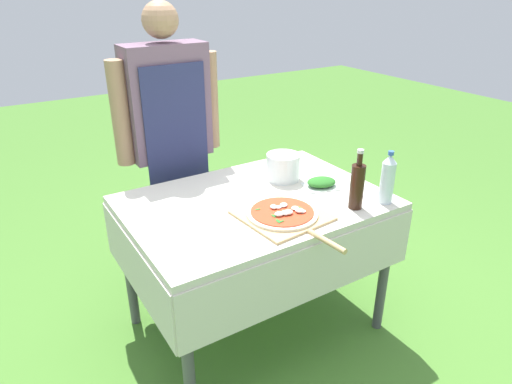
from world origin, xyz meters
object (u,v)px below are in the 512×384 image
object	(u,v)px
prep_table	(255,217)
oil_bottle	(357,185)
pizza_on_peel	(284,215)
mixing_tub	(283,167)
herb_container	(321,183)
water_bottle	(388,179)
person_cook	(170,130)

from	to	relation	value
prep_table	oil_bottle	distance (m)	0.52
pizza_on_peel	mixing_tub	xyz separation A→B (m)	(0.25, 0.36, 0.06)
herb_container	prep_table	bearing A→B (deg)	171.50
water_bottle	oil_bottle	bearing A→B (deg)	167.77
mixing_tub	prep_table	bearing A→B (deg)	-152.42
person_cook	oil_bottle	bearing A→B (deg)	116.76
herb_container	mixing_tub	world-z (taller)	mixing_tub
herb_container	mixing_tub	xyz separation A→B (m)	(-0.11, 0.19, 0.05)
person_cook	pizza_on_peel	xyz separation A→B (m)	(0.17, -0.87, -0.19)
person_cook	water_bottle	distance (m)	1.21
prep_table	pizza_on_peel	xyz separation A→B (m)	(0.01, -0.22, 0.11)
pizza_on_peel	prep_table	bearing A→B (deg)	87.51
prep_table	person_cook	bearing A→B (deg)	103.52
prep_table	mixing_tub	size ratio (longest dim) A/B	7.01
person_cook	oil_bottle	world-z (taller)	person_cook
prep_table	pizza_on_peel	size ratio (longest dim) A/B	2.19
person_cook	herb_container	size ratio (longest dim) A/B	7.97
pizza_on_peel	herb_container	size ratio (longest dim) A/B	2.76
water_bottle	person_cook	bearing A→B (deg)	123.54
person_cook	herb_container	distance (m)	0.90
prep_table	herb_container	distance (m)	0.39
person_cook	prep_table	bearing A→B (deg)	102.71
oil_bottle	mixing_tub	bearing A→B (deg)	101.56
prep_table	person_cook	xyz separation A→B (m)	(-0.16, 0.65, 0.30)
pizza_on_peel	mixing_tub	world-z (taller)	mixing_tub
person_cook	pizza_on_peel	bearing A→B (deg)	100.04
person_cook	oil_bottle	size ratio (longest dim) A/B	5.72
oil_bottle	mixing_tub	world-z (taller)	oil_bottle
water_bottle	herb_container	world-z (taller)	water_bottle
prep_table	herb_container	size ratio (longest dim) A/B	6.04
oil_bottle	herb_container	bearing A→B (deg)	86.70
pizza_on_peel	oil_bottle	distance (m)	0.37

